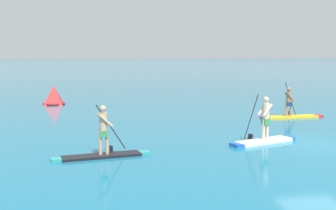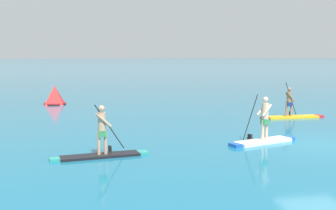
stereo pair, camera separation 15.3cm
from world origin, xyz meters
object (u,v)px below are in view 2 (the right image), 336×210
(paddleboarder_near_left, at_px, (101,145))
(paddleboarder_far_right, at_px, (292,112))
(race_marker_buoy, at_px, (55,96))
(paddleboarder_mid_center, at_px, (263,134))

(paddleboarder_near_left, bearing_deg, paddleboarder_far_right, 25.16)
(paddleboarder_far_right, height_order, race_marker_buoy, paddleboarder_far_right)
(paddleboarder_near_left, height_order, race_marker_buoy, paddleboarder_near_left)
(paddleboarder_near_left, relative_size, paddleboarder_far_right, 0.95)
(paddleboarder_near_left, relative_size, race_marker_buoy, 1.92)
(paddleboarder_mid_center, height_order, paddleboarder_far_right, paddleboarder_far_right)
(paddleboarder_near_left, xyz_separation_m, race_marker_buoy, (-2.47, 15.66, 0.16))
(paddleboarder_near_left, distance_m, paddleboarder_far_right, 12.49)
(paddleboarder_near_left, xyz_separation_m, paddleboarder_mid_center, (6.21, 1.14, -0.04))
(race_marker_buoy, bearing_deg, paddleboarder_near_left, -81.04)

